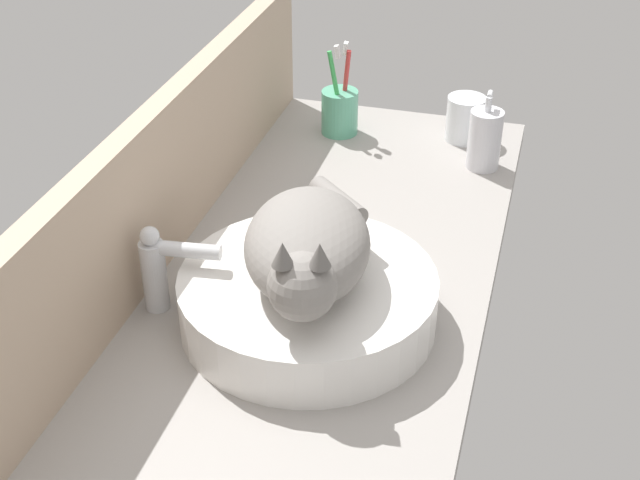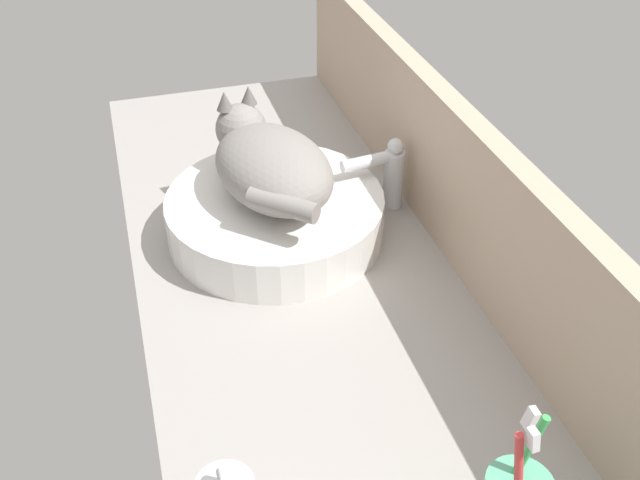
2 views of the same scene
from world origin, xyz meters
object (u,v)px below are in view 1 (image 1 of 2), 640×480
object	(u,v)px
soap_dispenser	(485,139)
toothbrush_cup	(340,110)
sink_basin	(308,300)
cat	(307,248)
water_glass	(465,121)
faucet	(161,266)

from	to	relation	value
soap_dispenser	toothbrush_cup	world-z (taller)	toothbrush_cup
sink_basin	cat	bearing A→B (deg)	-163.41
toothbrush_cup	cat	bearing A→B (deg)	-169.42
sink_basin	soap_dispenser	size ratio (longest dim) A/B	2.51
cat	toothbrush_cup	xyz separation A→B (cm)	(61.78, 11.54, -8.63)
toothbrush_cup	sink_basin	bearing A→B (deg)	-169.56
soap_dispenser	water_glass	distance (cm)	11.86
cat	toothbrush_cup	distance (cm)	63.44
cat	soap_dispenser	bearing A→B (deg)	-17.88
cat	faucet	size ratio (longest dim) A/B	2.36
soap_dispenser	cat	bearing A→B (deg)	162.12
cat	faucet	xyz separation A→B (cm)	(-1.13, 21.29, -6.11)
sink_basin	water_glass	size ratio (longest dim) A/B	4.13
sink_basin	toothbrush_cup	xyz separation A→B (cm)	(60.47, 11.15, 0.95)
cat	faucet	distance (cm)	22.18
cat	soap_dispenser	xyz separation A→B (cm)	(54.87, -17.70, -7.72)
sink_basin	faucet	xyz separation A→B (cm)	(-2.44, 20.90, 3.48)
soap_dispenser	toothbrush_cup	distance (cm)	30.05
sink_basin	water_glass	bearing A→B (deg)	-11.62
sink_basin	cat	size ratio (longest dim) A/B	1.13
sink_basin	toothbrush_cup	bearing A→B (deg)	10.44
cat	water_glass	size ratio (longest dim) A/B	3.65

